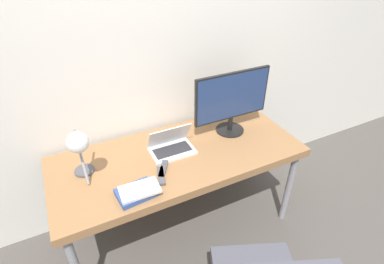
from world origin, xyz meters
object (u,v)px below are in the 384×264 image
at_px(laptop, 171,146).
at_px(monitor, 232,100).
at_px(desk_lamp, 79,147).
at_px(book_stack, 137,192).

bearing_deg(laptop, monitor, 4.78).
xyz_separation_m(laptop, monitor, (0.51, 0.04, 0.23)).
relative_size(laptop, desk_lamp, 0.78).
bearing_deg(book_stack, monitor, 22.01).
distance_m(desk_lamp, book_stack, 0.42).
bearing_deg(desk_lamp, monitor, 6.45).
bearing_deg(laptop, desk_lamp, -172.11).
height_order(laptop, desk_lamp, desk_lamp).
bearing_deg(book_stack, laptop, 41.22).
distance_m(laptop, monitor, 0.56).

